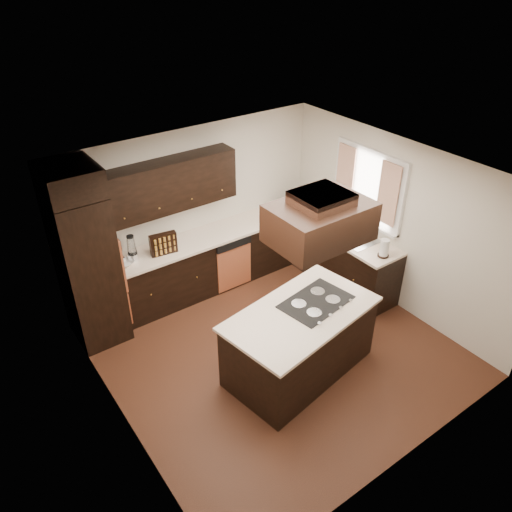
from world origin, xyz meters
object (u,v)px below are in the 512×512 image
oven_column (88,270)px  spice_rack (163,244)px  range_hood (320,222)px  island (299,342)px

oven_column → spice_rack: oven_column is taller
oven_column → range_hood: (1.88, -2.25, 1.10)m
island → spice_rack: 2.35m
island → oven_column: bearing=120.7°
oven_column → spice_rack: size_ratio=5.59×
range_hood → spice_rack: bearing=109.6°
oven_column → spice_rack: 1.07m
island → range_hood: size_ratio=1.72×
oven_column → range_hood: 3.13m
range_hood → spice_rack: size_ratio=2.77×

